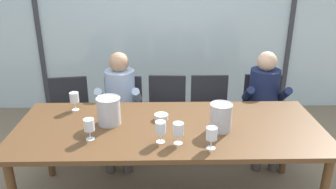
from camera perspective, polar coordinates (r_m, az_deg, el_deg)
The scene contains 21 objects.
ground at distance 4.14m, azimuth -0.18°, elevation -8.51°, with size 14.00×14.00×0.00m, color #847056.
window_glass_panel at distance 4.81m, azimuth -0.45°, elevation 12.36°, with size 7.80×0.03×2.60m, color silver.
window_mullion_left at distance 5.08m, azimuth -21.08°, elevation 11.45°, with size 0.06×0.06×2.60m, color #38383D.
window_mullion_right at distance 5.12m, azimuth 20.03°, elevation 11.66°, with size 0.06×0.06×2.60m, color #38383D.
hillside_vineyard at distance 9.00m, azimuth -0.79°, elevation 13.34°, with size 13.80×2.40×1.54m, color #568942.
dining_table at distance 2.92m, azimuth 0.14°, elevation -6.47°, with size 2.60×1.05×0.77m.
chair_near_curtain at distance 3.97m, azimuth -16.18°, elevation -2.69°, with size 0.50×0.50×0.87m.
chair_left_of_center at distance 3.87m, azimuth -7.60°, elevation -2.56°, with size 0.47×0.47×0.87m.
chair_center at distance 3.86m, azimuth -0.17°, elevation -2.46°, with size 0.46×0.46×0.87m.
chair_right_of_center at distance 3.90m, azimuth 6.99°, elevation -2.39°, with size 0.44×0.44×0.87m.
chair_near_window_right at distance 4.04m, azimuth 15.56°, elevation -2.19°, with size 0.47×0.47×0.87m.
person_pale_blue_shirt at distance 3.68m, azimuth -8.07°, elevation -1.01°, with size 0.46×0.61×1.18m.
person_navy_polo at distance 3.82m, azimuth 15.87°, elevation -0.79°, with size 0.48×0.63×1.18m.
ice_bucket_primary at distance 2.81m, azimuth 8.83°, elevation -3.70°, with size 0.19×0.19×0.23m.
ice_bucket_secondary at distance 2.93m, azimuth -9.91°, elevation -2.64°, with size 0.21×0.21×0.24m.
tasting_bowl at distance 3.00m, azimuth -1.13°, elevation -3.78°, with size 0.12×0.12×0.05m, color silver.
wine_glass_by_left_taster at distance 2.60m, azimuth -1.27°, elevation -5.71°, with size 0.08×0.08×0.17m.
wine_glass_near_bucket at distance 3.26m, azimuth -15.44°, elevation -0.62°, with size 0.08×0.08×0.17m.
wine_glass_center_pour at distance 2.53m, azimuth 7.32°, elevation -6.66°, with size 0.08×0.08×0.17m.
wine_glass_by_right_taster at distance 2.70m, azimuth -13.11°, elevation -5.05°, with size 0.08×0.08×0.17m.
wine_glass_spare_empty at distance 2.58m, azimuth 1.73°, elevation -5.94°, with size 0.08×0.08×0.17m.
Camera 1 is at (-0.06, -2.57, 2.08)m, focal length 36.35 mm.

